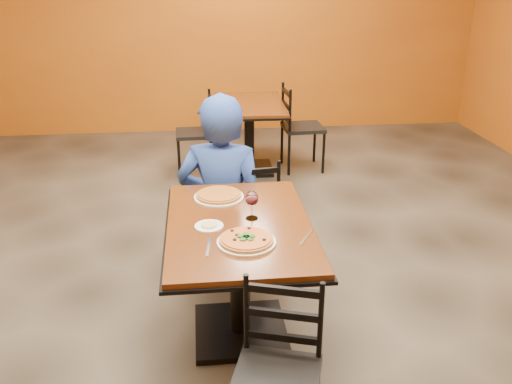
{
  "coord_description": "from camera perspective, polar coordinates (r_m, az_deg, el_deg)",
  "views": [
    {
      "loc": [
        -0.2,
        -3.24,
        2.09
      ],
      "look_at": [
        0.12,
        -0.3,
        0.85
      ],
      "focal_mm": 38.16,
      "sensor_mm": 36.0,
      "label": 1
    }
  ],
  "objects": [
    {
      "name": "plate_far",
      "position": [
        3.38,
        -3.91,
        -0.52
      ],
      "size": [
        0.31,
        0.31,
        0.01
      ],
      "primitive_type": "cylinder",
      "color": "white",
      "rests_on": "table_main"
    },
    {
      "name": "knife",
      "position": [
        2.92,
        5.35,
        -4.65
      ],
      "size": [
        0.12,
        0.19,
        0.0
      ],
      "primitive_type": "cube",
      "rotation": [
        0.0,
        0.0,
        -0.55
      ],
      "color": "silver",
      "rests_on": "table_main"
    },
    {
      "name": "pizza_main",
      "position": [
        2.83,
        -1.02,
        -4.98
      ],
      "size": [
        0.28,
        0.28,
        0.02
      ],
      "primitive_type": "cylinder",
      "color": "#9A2D0B",
      "rests_on": "plate_main"
    },
    {
      "name": "floor",
      "position": [
        3.86,
        -2.24,
        -10.07
      ],
      "size": [
        7.0,
        8.0,
        0.01
      ],
      "primitive_type": "cube",
      "color": "black",
      "rests_on": "ground"
    },
    {
      "name": "dip",
      "position": [
        3.01,
        -4.95,
        -3.44
      ],
      "size": [
        0.09,
        0.09,
        0.01
      ],
      "primitive_type": "cylinder",
      "color": "tan",
      "rests_on": "side_plate"
    },
    {
      "name": "wine_glass",
      "position": [
        3.07,
        -0.44,
        -1.26
      ],
      "size": [
        0.08,
        0.08,
        0.18
      ],
      "primitive_type": null,
      "color": "white",
      "rests_on": "table_main"
    },
    {
      "name": "table_second",
      "position": [
        5.83,
        -0.72,
        7.4
      ],
      "size": [
        0.78,
        1.13,
        0.75
      ],
      "rotation": [
        0.0,
        0.0,
        -0.03
      ],
      "color": "#57280D",
      "rests_on": "floor"
    },
    {
      "name": "chair_main_near",
      "position": [
        2.51,
        2.13,
        -19.12
      ],
      "size": [
        0.47,
        0.47,
        0.83
      ],
      "primitive_type": null,
      "rotation": [
        0.0,
        0.0,
        -0.31
      ],
      "color": "black",
      "rests_on": "floor"
    },
    {
      "name": "table_main",
      "position": [
        3.14,
        -1.73,
        -6.43
      ],
      "size": [
        0.83,
        1.23,
        0.75
      ],
      "color": "#57280D",
      "rests_on": "floor"
    },
    {
      "name": "side_plate",
      "position": [
        3.02,
        -4.95,
        -3.59
      ],
      "size": [
        0.16,
        0.16,
        0.01
      ],
      "primitive_type": "cylinder",
      "color": "white",
      "rests_on": "table_main"
    },
    {
      "name": "diner",
      "position": [
        3.81,
        -3.6,
        0.66
      ],
      "size": [
        0.73,
        0.56,
        1.32
      ],
      "primitive_type": "imported",
      "rotation": [
        0.0,
        0.0,
        2.91
      ],
      "color": "navy",
      "rests_on": "floor"
    },
    {
      "name": "chair_second_right",
      "position": [
        5.93,
        4.94,
        6.71
      ],
      "size": [
        0.44,
        0.44,
        0.92
      ],
      "primitive_type": null,
      "rotation": [
        0.0,
        0.0,
        1.62
      ],
      "color": "black",
      "rests_on": "floor"
    },
    {
      "name": "wall_back",
      "position": [
        7.27,
        -4.84,
        17.98
      ],
      "size": [
        7.0,
        0.01,
        3.0
      ],
      "primitive_type": "cube",
      "color": "#A65A12",
      "rests_on": "ground"
    },
    {
      "name": "pizza_far",
      "position": [
        3.38,
        -3.92,
        -0.28
      ],
      "size": [
        0.28,
        0.28,
        0.02
      ],
      "primitive_type": "cylinder",
      "color": "#BE8C24",
      "rests_on": "plate_far"
    },
    {
      "name": "chair_main_far",
      "position": [
        4.01,
        -0.74,
        -1.81
      ],
      "size": [
        0.43,
        0.43,
        0.85
      ],
      "primitive_type": null,
      "rotation": [
        0.0,
        0.0,
        3.28
      ],
      "color": "black",
      "rests_on": "floor"
    },
    {
      "name": "plate_main",
      "position": [
        2.84,
        -1.02,
        -5.27
      ],
      "size": [
        0.31,
        0.31,
        0.01
      ],
      "primitive_type": "cylinder",
      "color": "white",
      "rests_on": "table_main"
    },
    {
      "name": "fork",
      "position": [
        2.81,
        -5.01,
        -5.74
      ],
      "size": [
        0.04,
        0.19,
        0.0
      ],
      "primitive_type": "cube",
      "rotation": [
        0.0,
        0.0,
        -0.11
      ],
      "color": "silver",
      "rests_on": "table_main"
    },
    {
      "name": "chair_second_left",
      "position": [
        5.84,
        -6.46,
        6.09
      ],
      "size": [
        0.4,
        0.4,
        0.87
      ],
      "primitive_type": null,
      "rotation": [
        0.0,
        0.0,
        -1.54
      ],
      "color": "black",
      "rests_on": "floor"
    }
  ]
}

